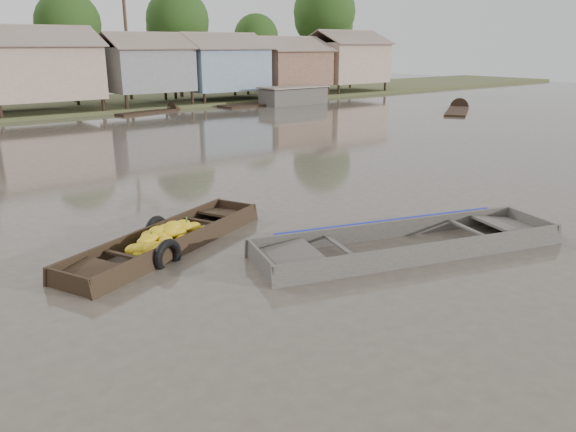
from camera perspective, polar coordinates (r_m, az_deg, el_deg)
ground at (r=11.69m, az=4.47°, el=-4.32°), size 120.00×120.00×0.00m
riverbank at (r=41.20m, az=-24.19°, el=13.97°), size 120.00×12.47×10.22m
banana_boat at (r=12.46m, az=-12.33°, el=-2.56°), size 5.54×3.36×0.78m
viewer_boat at (r=12.41m, az=12.15°, el=-3.14°), size 7.08×3.73×0.55m
distant_boats at (r=40.13m, az=-2.04°, el=11.33°), size 46.36×15.32×1.38m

